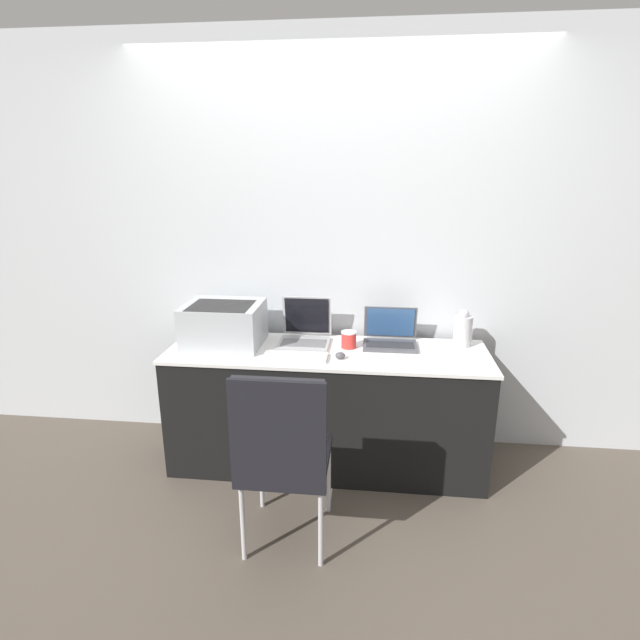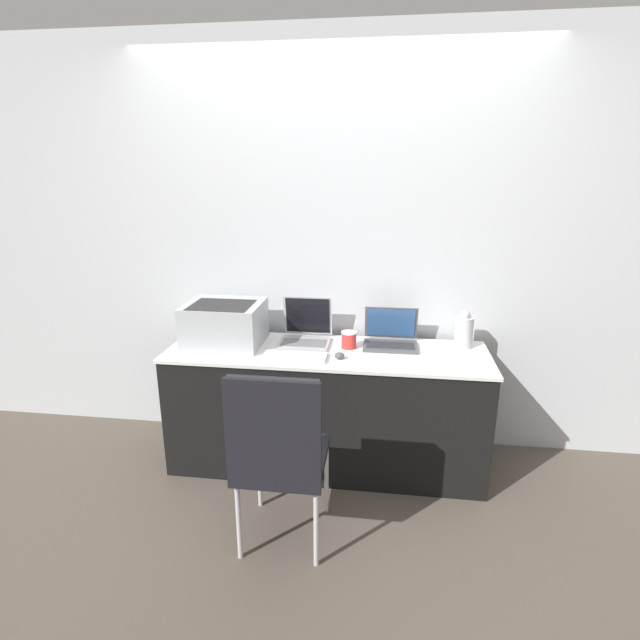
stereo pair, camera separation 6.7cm
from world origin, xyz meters
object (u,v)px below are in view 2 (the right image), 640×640
external_keyboard (295,357)px  coffee_cup (349,340)px  laptop_left (305,333)px  laptop_right (391,337)px  printer (225,322)px  chair (278,446)px  metal_pitcher (464,331)px  mouse (340,356)px

external_keyboard → coffee_cup: bearing=36.2°
laptop_left → laptop_right: 0.53m
printer → laptop_right: 1.02m
coffee_cup → chair: (-0.25, -0.87, -0.23)m
printer → external_keyboard: 0.52m
external_keyboard → metal_pitcher: 1.04m
coffee_cup → chair: bearing=-106.2°
external_keyboard → metal_pitcher: (0.98, 0.33, 0.09)m
laptop_right → chair: (-0.50, -0.95, -0.23)m
laptop_right → coffee_cup: 0.26m
printer → mouse: printer is taller
laptop_left → chair: size_ratio=0.33×
mouse → metal_pitcher: size_ratio=0.25×
laptop_right → mouse: laptop_right is taller
coffee_cup → chair: chair is taller
metal_pitcher → chair: bearing=-133.8°
chair → coffee_cup: bearing=73.8°
chair → printer: bearing=121.3°
metal_pitcher → coffee_cup: bearing=-170.7°
external_keyboard → mouse: bearing=4.7°
printer → coffee_cup: printer is taller
mouse → laptop_right: bearing=43.7°
chair → laptop_right: bearing=62.1°
laptop_left → coffee_cup: size_ratio=3.06×
chair → laptop_left: bearing=91.5°
mouse → chair: size_ratio=0.06×
mouse → laptop_left: bearing=132.6°
printer → chair: printer is taller
printer → mouse: size_ratio=8.02×
external_keyboard → mouse: size_ratio=6.42×
coffee_cup → printer: bearing=-178.0°
external_keyboard → laptop_right: bearing=28.6°
metal_pitcher → printer: bearing=-174.5°
laptop_right → external_keyboard: laptop_right is taller
external_keyboard → metal_pitcher: bearing=18.5°
laptop_right → metal_pitcher: size_ratio=1.41×
printer → metal_pitcher: bearing=5.5°
laptop_right → chair: laptop_right is taller
mouse → external_keyboard: bearing=-175.3°
printer → metal_pitcher: 1.46m
laptop_right → metal_pitcher: metal_pitcher is taller
laptop_right → coffee_cup: laptop_right is taller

